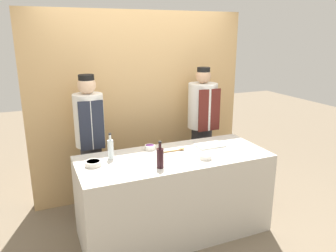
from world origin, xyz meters
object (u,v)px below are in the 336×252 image
object	(u,v)px
bottle_wine	(160,157)
wooden_spoon	(177,150)
cutting_board	(210,145)
chef_left	(91,141)
sauce_bowl_yellow	(93,163)
sauce_bowl_white	(206,157)
sauce_bowl_purple	(150,147)
chef_right	(202,127)
bottle_clear	(111,149)

from	to	relation	value
bottle_wine	wooden_spoon	xyz separation A→B (m)	(0.34, 0.35, -0.09)
cutting_board	chef_left	world-z (taller)	chef_left
sauce_bowl_yellow	wooden_spoon	bearing A→B (deg)	3.66
sauce_bowl_yellow	cutting_board	world-z (taller)	sauce_bowl_yellow
sauce_bowl_white	sauce_bowl_purple	world-z (taller)	sauce_bowl_purple
sauce_bowl_purple	sauce_bowl_yellow	bearing A→B (deg)	-162.00
bottle_wine	chef_right	distance (m)	1.38
sauce_bowl_purple	bottle_wine	size ratio (longest dim) A/B	0.44
sauce_bowl_purple	chef_right	world-z (taller)	chef_right
sauce_bowl_white	bottle_clear	distance (m)	0.97
sauce_bowl_white	chef_right	bearing A→B (deg)	63.30
sauce_bowl_purple	bottle_wine	bearing A→B (deg)	-99.05
chef_left	sauce_bowl_yellow	bearing A→B (deg)	-97.98
bottle_wine	wooden_spoon	world-z (taller)	bottle_wine
sauce_bowl_white	sauce_bowl_yellow	bearing A→B (deg)	166.13
sauce_bowl_yellow	chef_right	distance (m)	1.70
sauce_bowl_purple	chef_left	bearing A→B (deg)	140.72
sauce_bowl_white	bottle_clear	size ratio (longest dim) A/B	0.46
bottle_wine	bottle_clear	bearing A→B (deg)	131.86
chef_left	chef_right	xyz separation A→B (m)	(1.46, 0.00, 0.00)
bottle_clear	wooden_spoon	distance (m)	0.72
bottle_wine	chef_right	size ratio (longest dim) A/B	0.15
bottle_wine	chef_left	size ratio (longest dim) A/B	0.16
cutting_board	wooden_spoon	bearing A→B (deg)	179.33
cutting_board	chef_right	xyz separation A→B (m)	(0.24, 0.62, 0.02)
sauce_bowl_purple	bottle_wine	world-z (taller)	bottle_wine
sauce_bowl_purple	chef_left	xyz separation A→B (m)	(-0.56, 0.46, -0.00)
sauce_bowl_yellow	chef_right	world-z (taller)	chef_right
sauce_bowl_yellow	sauce_bowl_purple	distance (m)	0.69
bottle_wine	chef_left	world-z (taller)	chef_left
chef_right	wooden_spoon	bearing A→B (deg)	-136.30
sauce_bowl_purple	bottle_wine	distance (m)	0.52
sauce_bowl_white	sauce_bowl_purple	distance (m)	0.64
sauce_bowl_purple	bottle_wine	xyz separation A→B (m)	(-0.08, -0.51, 0.07)
sauce_bowl_purple	chef_right	bearing A→B (deg)	27.13
bottle_clear	chef_right	bearing A→B (deg)	22.09
bottle_wine	wooden_spoon	bearing A→B (deg)	46.36
chef_right	sauce_bowl_yellow	bearing A→B (deg)	-156.58
cutting_board	bottle_clear	bearing A→B (deg)	176.34
wooden_spoon	chef_left	bearing A→B (deg)	143.00
cutting_board	sauce_bowl_yellow	bearing A→B (deg)	-177.67
sauce_bowl_purple	bottle_clear	size ratio (longest dim) A/B	0.43
sauce_bowl_purple	bottle_clear	world-z (taller)	bottle_clear
bottle_clear	chef_right	size ratio (longest dim) A/B	0.16
sauce_bowl_purple	wooden_spoon	world-z (taller)	sauce_bowl_purple
bottle_wine	chef_left	bearing A→B (deg)	116.51
sauce_bowl_yellow	chef_left	bearing A→B (deg)	82.02
wooden_spoon	bottle_wine	bearing A→B (deg)	-133.64
sauce_bowl_white	sauce_bowl_yellow	xyz separation A→B (m)	(-1.08, 0.27, 0.00)
sauce_bowl_purple	bottle_clear	distance (m)	0.47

